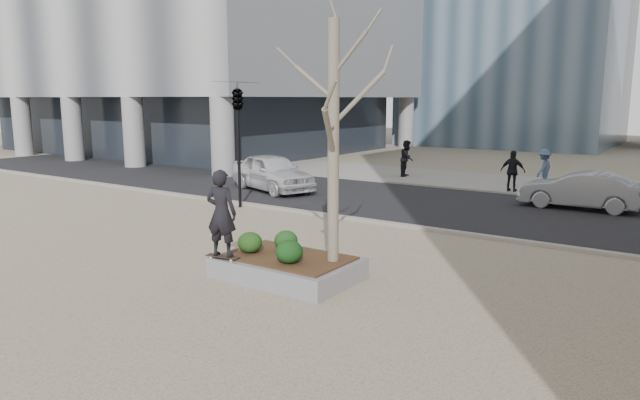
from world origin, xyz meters
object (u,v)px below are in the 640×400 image
Objects in this scene: planter at (287,268)px; skateboarder at (221,213)px; skateboard at (223,258)px; police_car at (272,172)px.

skateboarder is (-1.10, -0.88, 1.25)m from planter.
police_car is at bearing 113.80° from skateboard.
skateboard is 0.17× the size of police_car.
skateboard is (-1.10, -0.88, 0.26)m from planter.
skateboard is 0.99m from skateboarder.
planter is 1.43m from skateboard.
planter is 1.88m from skateboarder.
police_car reaches higher than skateboard.
police_car is (-6.78, 10.05, -0.67)m from skateboarder.
police_car is at bearing 130.70° from planter.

